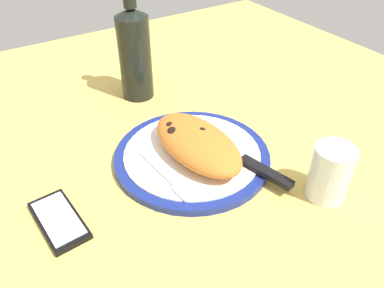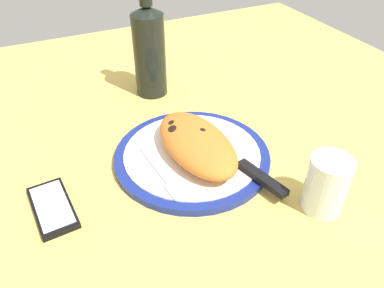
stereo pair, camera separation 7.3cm
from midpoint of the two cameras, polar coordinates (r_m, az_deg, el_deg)
name	(u,v)px [view 2 (the right image)]	position (r cm, az deg, el deg)	size (l,w,h in cm)	color
ground_plane	(192,165)	(76.53, 2.74, -3.22)	(150.00, 150.00, 3.00)	#DBB756
plate	(192,156)	(75.03, 2.79, -1.87)	(30.51, 30.51, 1.73)	navy
calzone	(197,143)	(72.30, 3.61, 0.00)	(22.90, 12.59, 5.38)	orange
fork	(163,176)	(68.74, -1.25, -4.98)	(15.72, 2.83, 0.40)	silver
knife	(250,170)	(70.94, 11.67, -4.00)	(23.52, 7.16, 1.20)	silver
smartphone	(52,207)	(68.25, -17.26, -9.14)	(13.22, 7.03, 1.16)	black
water_glass	(326,187)	(68.06, 22.31, -6.15)	(6.98, 6.98, 10.22)	silver
wine_bottle	(149,49)	(92.67, -4.10, 13.86)	(7.66, 7.66, 28.23)	black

